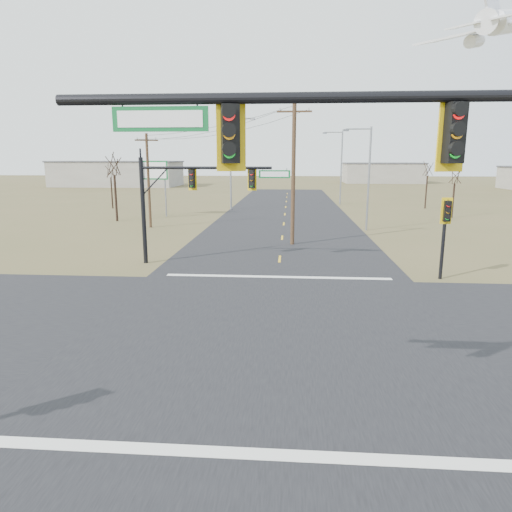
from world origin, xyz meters
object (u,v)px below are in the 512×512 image
at_px(utility_pole_far, 148,179).
at_px(bare_tree_d, 428,169).
at_px(streetlight_c, 232,158).
at_px(bare_tree_c, 455,174).
at_px(pedestal_signal_ne, 446,220).
at_px(mast_arm_near, 476,187).
at_px(streetlight_b, 340,164).
at_px(mast_arm_far, 196,187).
at_px(bare_tree_a, 114,164).
at_px(utility_pole_near, 293,173).
at_px(highway_sign, 154,177).
at_px(streetlight_a, 367,173).
at_px(bare_tree_b, 110,170).

relative_size(utility_pole_far, bare_tree_d, 1.35).
height_order(streetlight_c, bare_tree_c, streetlight_c).
bearing_deg(utility_pole_far, pedestal_signal_ne, -39.55).
distance_m(mast_arm_near, streetlight_b, 55.99).
bearing_deg(streetlight_c, mast_arm_far, -64.21).
bearing_deg(bare_tree_a, bare_tree_c, 8.46).
bearing_deg(pedestal_signal_ne, utility_pole_near, 128.62).
xyz_separation_m(utility_pole_far, streetlight_b, (19.58, 23.44, 1.17)).
distance_m(highway_sign, bare_tree_c, 32.20).
xyz_separation_m(pedestal_signal_ne, streetlight_c, (-15.14, 32.96, 3.14)).
bearing_deg(streetlight_a, pedestal_signal_ne, -104.32).
bearing_deg(mast_arm_far, streetlight_b, 89.82).
height_order(highway_sign, streetlight_b, streetlight_b).
bearing_deg(streetlight_b, utility_pole_near, -122.73).
bearing_deg(streetlight_c, utility_pole_far, -87.32).
height_order(streetlight_c, bare_tree_b, streetlight_c).
xyz_separation_m(mast_arm_far, streetlight_c, (-1.66, 30.28, 1.72)).
relative_size(streetlight_c, bare_tree_a, 1.54).
distance_m(mast_arm_near, bare_tree_d, 53.26).
distance_m(mast_arm_far, bare_tree_d, 40.52).
distance_m(mast_arm_near, streetlight_a, 32.35).
bearing_deg(streetlight_c, streetlight_a, -26.66).
relative_size(streetlight_a, bare_tree_a, 1.22).
bearing_deg(bare_tree_c, streetlight_b, 127.03).
bearing_deg(streetlight_b, utility_pole_far, -150.84).
relative_size(streetlight_c, bare_tree_d, 1.79).
distance_m(pedestal_signal_ne, streetlight_a, 17.11).
height_order(mast_arm_near, bare_tree_b, mast_arm_near).
relative_size(bare_tree_c, bare_tree_d, 0.94).
distance_m(bare_tree_b, bare_tree_d, 40.14).
xyz_separation_m(streetlight_b, bare_tree_d, (10.58, -4.49, -0.56)).
bearing_deg(streetlight_c, bare_tree_a, -109.26).
xyz_separation_m(utility_pole_near, streetlight_b, (6.49, 31.20, 0.40)).
xyz_separation_m(streetlight_a, bare_tree_a, (-24.22, 4.35, 0.76)).
height_order(highway_sign, bare_tree_a, bare_tree_a).
relative_size(mast_arm_near, pedestal_signal_ne, 2.64).
height_order(utility_pole_near, bare_tree_b, utility_pole_near).
height_order(mast_arm_far, pedestal_signal_ne, mast_arm_far).
distance_m(mast_arm_far, streetlight_b, 39.91).
height_order(utility_pole_far, highway_sign, utility_pole_far).
distance_m(streetlight_a, bare_tree_b, 33.52).
bearing_deg(streetlight_c, bare_tree_d, 30.17).
bearing_deg(utility_pole_near, streetlight_c, 107.41).
height_order(utility_pole_near, bare_tree_d, utility_pole_near).
bearing_deg(mast_arm_near, highway_sign, 97.22).
bearing_deg(bare_tree_c, highway_sign, -177.87).
height_order(utility_pole_far, bare_tree_d, utility_pole_far).
distance_m(utility_pole_near, highway_sign, 21.84).
distance_m(highway_sign, bare_tree_d, 33.87).
height_order(highway_sign, bare_tree_b, bare_tree_b).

